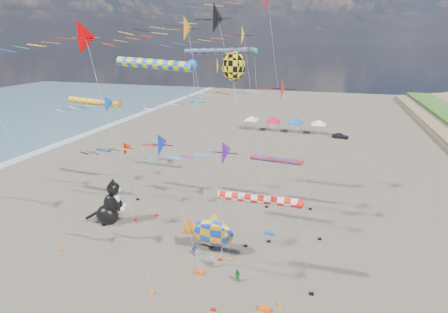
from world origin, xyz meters
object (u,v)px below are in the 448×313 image
at_px(cat_inflatable, 108,202).
at_px(parked_car, 340,136).
at_px(fish_inflatable, 212,232).
at_px(child_blue, 194,250).
at_px(child_green, 237,276).
at_px(person_adult, 211,260).

xyz_separation_m(cat_inflatable, parked_car, (25.29, 45.55, -2.04)).
distance_m(fish_inflatable, child_blue, 2.44).
xyz_separation_m(cat_inflatable, child_green, (16.39, -5.72, -2.00)).
xyz_separation_m(child_green, parked_car, (8.91, 51.27, -0.04)).
height_order(person_adult, child_green, person_adult).
relative_size(cat_inflatable, child_green, 4.24).
distance_m(fish_inflatable, person_adult, 2.79).
height_order(person_adult, child_blue, person_adult).
height_order(cat_inflatable, person_adult, cat_inflatable).
bearing_deg(parked_car, child_green, 174.75).
xyz_separation_m(cat_inflatable, child_blue, (11.42, -3.12, -2.05)).
bearing_deg(fish_inflatable, child_green, -45.90).
xyz_separation_m(person_adult, child_green, (2.76, -1.27, -0.13)).
xyz_separation_m(person_adult, child_blue, (-2.20, 1.33, -0.19)).
bearing_deg(fish_inflatable, child_blue, -148.08).
bearing_deg(child_green, cat_inflatable, 171.81).
relative_size(person_adult, parked_car, 0.44).
bearing_deg(child_blue, cat_inflatable, 118.57).
xyz_separation_m(child_blue, parked_car, (13.87, 48.67, 0.02)).
xyz_separation_m(fish_inflatable, child_blue, (-1.52, -0.95, -1.65)).
xyz_separation_m(fish_inflatable, parked_car, (12.35, 47.72, -1.64)).
bearing_deg(child_blue, fish_inflatable, -14.25).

